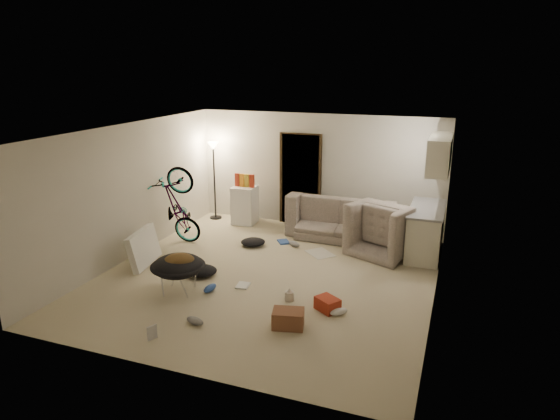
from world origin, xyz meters
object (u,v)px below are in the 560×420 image
(juicer, at_px, (289,295))
(sofa, at_px, (342,221))
(saucer_chair, at_px, (178,271))
(armchair, at_px, (389,233))
(tv_box, at_px, (144,248))
(drink_case_b, at_px, (327,304))
(bicycle, at_px, (178,223))
(kitchen_counter, at_px, (426,232))
(floor_lamp, at_px, (214,164))
(mini_fridge, at_px, (245,205))
(drink_case_a, at_px, (288,319))

(juicer, bearing_deg, sofa, 89.07)
(saucer_chair, bearing_deg, armchair, 45.98)
(tv_box, bearing_deg, drink_case_b, -18.84)
(sofa, xyz_separation_m, saucer_chair, (-1.80, -3.55, 0.04))
(bicycle, bearing_deg, kitchen_counter, -80.50)
(juicer, bearing_deg, drink_case_b, -10.03)
(kitchen_counter, bearing_deg, saucer_chair, -138.69)
(floor_lamp, distance_m, mini_fridge, 1.20)
(drink_case_b, bearing_deg, mini_fridge, 164.25)
(bicycle, xyz_separation_m, drink_case_a, (3.20, -2.40, -0.31))
(armchair, bearing_deg, floor_lamp, 12.93)
(floor_lamp, bearing_deg, tv_box, -88.08)
(mini_fridge, relative_size, juicer, 4.18)
(bicycle, relative_size, drink_case_a, 3.82)
(mini_fridge, bearing_deg, saucer_chair, -85.19)
(saucer_chair, bearing_deg, floor_lamp, 109.08)
(saucer_chair, bearing_deg, drink_case_b, 5.36)
(kitchen_counter, height_order, saucer_chair, kitchen_counter)
(mini_fridge, bearing_deg, tv_box, -106.64)
(armchair, bearing_deg, kitchen_counter, -144.98)
(drink_case_b, bearing_deg, tv_box, -154.52)
(juicer, bearing_deg, drink_case_a, -71.77)
(sofa, height_order, tv_box, sofa)
(floor_lamp, relative_size, bicycle, 1.10)
(floor_lamp, relative_size, tv_box, 1.86)
(drink_case_b, bearing_deg, bicycle, -171.71)
(tv_box, xyz_separation_m, drink_case_b, (3.59, -0.55, -0.22))
(kitchen_counter, distance_m, mini_fridge, 4.06)
(bicycle, bearing_deg, drink_case_a, -130.82)
(floor_lamp, distance_m, kitchen_counter, 4.95)
(kitchen_counter, xyz_separation_m, drink_case_a, (-1.53, -3.53, -0.32))
(sofa, xyz_separation_m, tv_box, (-3.00, -2.78, -0.01))
(drink_case_a, bearing_deg, juicer, 94.52)
(kitchen_counter, relative_size, juicer, 7.31)
(drink_case_a, bearing_deg, drink_case_b, 45.85)
(sofa, bearing_deg, tv_box, 43.60)
(tv_box, bearing_deg, armchair, 18.21)
(floor_lamp, distance_m, juicer, 4.74)
(floor_lamp, bearing_deg, sofa, -3.69)
(mini_fridge, height_order, tv_box, mini_fridge)
(armchair, relative_size, saucer_chair, 1.32)
(bicycle, relative_size, mini_fridge, 1.92)
(bicycle, xyz_separation_m, saucer_chair, (1.20, -1.97, -0.07))
(drink_case_a, bearing_deg, sofa, 79.18)
(sofa, relative_size, saucer_chair, 2.59)
(juicer, bearing_deg, floor_lamp, 131.77)
(saucer_chair, height_order, drink_case_b, saucer_chair)
(drink_case_a, bearing_deg, floor_lamp, 114.59)
(sofa, distance_m, saucer_chair, 3.99)
(mini_fridge, bearing_deg, armchair, -14.38)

